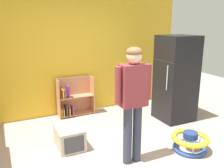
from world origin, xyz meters
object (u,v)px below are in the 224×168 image
refrigerator (176,79)px  bookshelf (73,99)px  standing_person (133,95)px  pet_carrier (70,137)px  baby_walker (190,141)px

refrigerator → bookshelf: (-1.90, 1.14, -0.52)m
bookshelf → standing_person: size_ratio=0.49×
bookshelf → pet_carrier: bearing=-109.2°
pet_carrier → refrigerator: bearing=5.8°
standing_person → baby_walker: standing_person is taller
standing_person → pet_carrier: bearing=132.1°
standing_person → baby_walker: size_ratio=2.85×
standing_person → pet_carrier: (-0.73, 0.81, -0.86)m
refrigerator → standing_person: (-1.65, -1.05, 0.15)m
bookshelf → pet_carrier: size_ratio=1.54×
bookshelf → baby_walker: (1.26, -2.33, -0.21)m
baby_walker → pet_carrier: size_ratio=1.09×
standing_person → baby_walker: bearing=-7.4°
refrigerator → standing_person: 1.96m
baby_walker → refrigerator: bearing=61.5°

